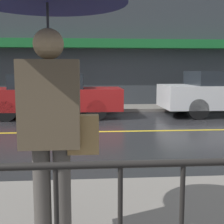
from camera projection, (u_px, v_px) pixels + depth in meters
ground_plane at (117, 131)px, 7.83m from camera, size 80.00×80.00×0.00m
sidewalk_far at (106, 108)px, 12.33m from camera, size 28.00×1.68×0.10m
lane_marking at (117, 131)px, 7.83m from camera, size 25.20×0.12×0.01m
building_storefront at (104, 40)px, 12.92m from camera, size 28.00×0.85×5.61m
pedestrian at (48, 22)px, 2.28m from camera, size 1.18×1.18×2.17m
car_red at (53, 95)px, 10.16m from camera, size 4.37×1.77×1.40m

